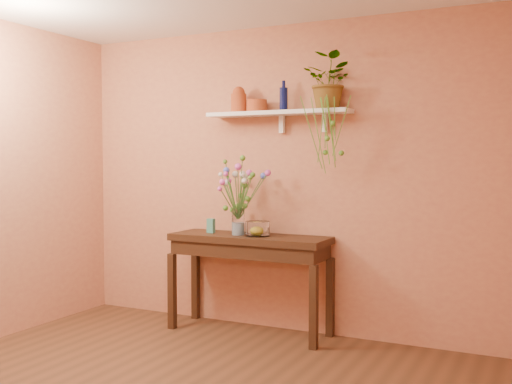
% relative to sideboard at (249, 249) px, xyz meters
% --- Properties ---
extents(room, '(4.04, 4.04, 2.70)m').
position_rel_sideboard_xyz_m(room, '(0.17, -1.75, 0.62)').
color(room, '#56331E').
rests_on(room, ground).
extents(sideboard, '(1.42, 0.46, 0.86)m').
position_rel_sideboard_xyz_m(sideboard, '(0.00, 0.00, 0.00)').
color(sideboard, '#321E13').
rests_on(sideboard, ground).
extents(wall_shelf, '(1.30, 0.24, 0.19)m').
position_rel_sideboard_xyz_m(wall_shelf, '(0.23, 0.12, 1.18)').
color(wall_shelf, white).
rests_on(wall_shelf, room).
extents(terracotta_jug, '(0.17, 0.17, 0.23)m').
position_rel_sideboard_xyz_m(terracotta_jug, '(-0.16, 0.11, 1.31)').
color(terracotta_jug, '#AE3B1D').
rests_on(terracotta_jug, wall_shelf).
extents(terracotta_pot, '(0.19, 0.19, 0.11)m').
position_rel_sideboard_xyz_m(terracotta_pot, '(0.02, 0.12, 1.26)').
color(terracotta_pot, '#AE3B1D').
rests_on(terracotta_pot, wall_shelf).
extents(blue_bottle, '(0.08, 0.08, 0.26)m').
position_rel_sideboard_xyz_m(blue_bottle, '(0.26, 0.14, 1.31)').
color(blue_bottle, '#0A1040').
rests_on(blue_bottle, wall_shelf).
extents(spider_plant, '(0.48, 0.44, 0.45)m').
position_rel_sideboard_xyz_m(spider_plant, '(0.69, 0.12, 1.43)').
color(spider_plant, '#4B8226').
rests_on(spider_plant, wall_shelf).
extents(plant_fronds, '(0.38, 0.31, 0.62)m').
position_rel_sideboard_xyz_m(plant_fronds, '(0.74, -0.03, 0.98)').
color(plant_fronds, '#4B8226').
rests_on(plant_fronds, wall_shelf).
extents(glass_vase, '(0.11, 0.11, 0.23)m').
position_rel_sideboard_xyz_m(glass_vase, '(-0.09, -0.03, 0.22)').
color(glass_vase, white).
rests_on(glass_vase, sideboard).
extents(bouquet, '(0.55, 0.49, 0.56)m').
position_rel_sideboard_xyz_m(bouquet, '(-0.09, -0.01, 0.58)').
color(bouquet, '#386B28').
rests_on(bouquet, glass_vase).
extents(glass_bowl, '(0.21, 0.21, 0.13)m').
position_rel_sideboard_xyz_m(glass_bowl, '(0.09, -0.02, 0.18)').
color(glass_bowl, white).
rests_on(glass_bowl, sideboard).
extents(lemon, '(0.08, 0.08, 0.08)m').
position_rel_sideboard_xyz_m(lemon, '(0.08, -0.01, 0.17)').
color(lemon, yellow).
rests_on(lemon, glass_bowl).
extents(carton, '(0.06, 0.05, 0.13)m').
position_rel_sideboard_xyz_m(carton, '(-0.39, -0.00, 0.19)').
color(carton, teal).
rests_on(carton, sideboard).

